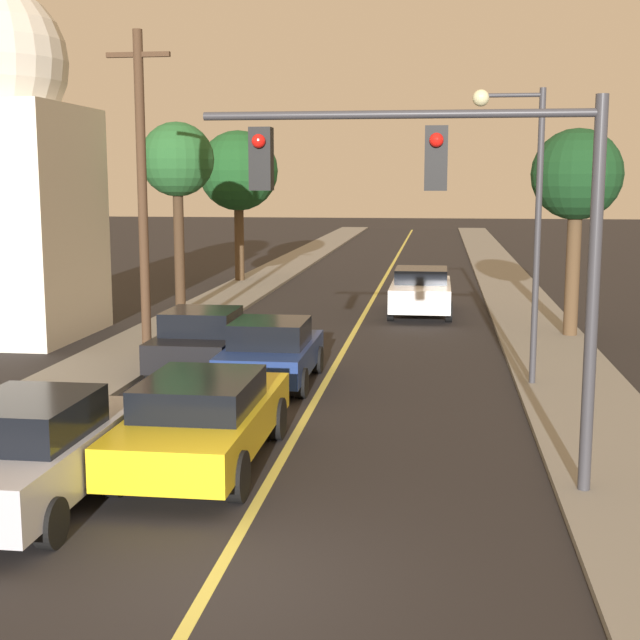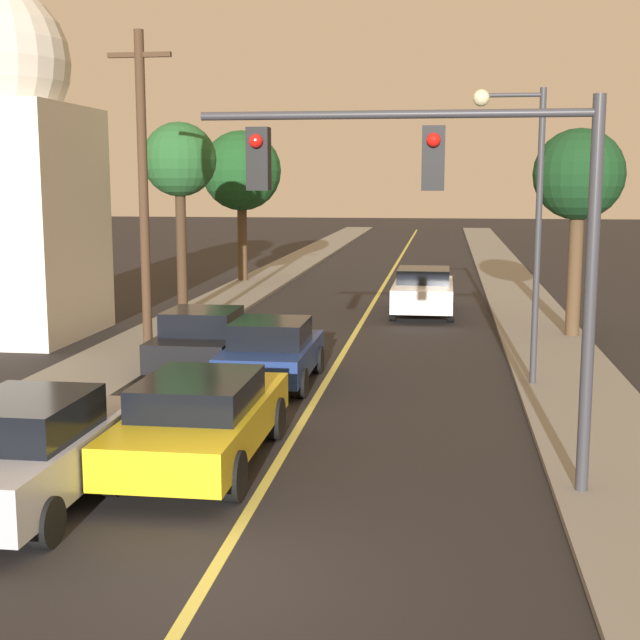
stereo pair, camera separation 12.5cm
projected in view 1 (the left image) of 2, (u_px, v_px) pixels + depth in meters
The scene contains 15 objects.
ground_plane at pixel (213, 581), 10.26m from camera, with size 200.00×200.00×0.00m, color black.
road_surface at pixel (389, 270), 45.51m from camera, with size 8.53×80.00×0.01m.
sidewalk_left at pixel (283, 268), 46.23m from camera, with size 2.50×80.00×0.12m.
sidewalk_right at pixel (499, 271), 44.78m from camera, with size 2.50×80.00×0.12m.
car_near_lane_front at pixel (203, 418), 14.29m from camera, with size 2.04×5.08×1.49m.
car_near_lane_second at pixel (271, 351), 20.05m from camera, with size 1.96×4.01×1.48m.
car_outer_lane_front at pixel (35, 451), 12.50m from camera, with size 1.88×4.52×1.60m.
car_outer_lane_second at pixel (203, 340), 21.39m from camera, with size 2.00×3.92×1.53m.
car_far_oncoming at pixel (421, 291), 30.45m from camera, with size 2.11×4.80×1.59m.
traffic_signal_mast at pixel (458, 208), 12.58m from camera, with size 5.66×0.42×5.61m.
streetlamp_right at pixel (522, 195), 19.19m from camera, with size 1.54×0.36×6.39m.
utility_pole_left at pixel (142, 190), 22.18m from camera, with size 1.60×0.24×8.07m.
tree_left_near at pixel (177, 162), 29.44m from camera, with size 2.45×2.45×6.36m.
tree_left_far at pixel (238, 172), 39.36m from camera, with size 3.52×3.52×6.62m.
tree_right_near at pixel (577, 178), 25.21m from camera, with size 2.58×2.58×5.91m.
Camera 1 is at (2.50, -9.42, 4.57)m, focal length 50.00 mm.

